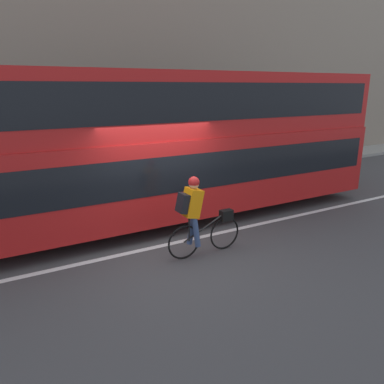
% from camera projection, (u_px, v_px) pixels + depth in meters
% --- Properties ---
extents(ground_plane, '(80.00, 80.00, 0.00)m').
position_uv_depth(ground_plane, '(163.00, 244.00, 8.00)').
color(ground_plane, '#424244').
extents(road_center_line, '(50.00, 0.14, 0.01)m').
position_uv_depth(road_center_line, '(165.00, 245.00, 7.93)').
color(road_center_line, silver).
rests_on(road_center_line, ground_plane).
extents(sidewalk_curb, '(60.00, 1.81, 0.13)m').
position_uv_depth(sidewalk_curb, '(94.00, 185.00, 12.50)').
color(sidewalk_curb, gray).
rests_on(sidewalk_curb, ground_plane).
extents(building_facade, '(60.00, 0.30, 9.33)m').
position_uv_depth(building_facade, '(76.00, 41.00, 12.14)').
color(building_facade, gray).
rests_on(building_facade, ground_plane).
extents(bus, '(10.31, 2.51, 3.57)m').
position_uv_depth(bus, '(186.00, 139.00, 9.26)').
color(bus, black).
rests_on(bus, ground_plane).
extents(cyclist_on_bike, '(1.64, 0.32, 1.62)m').
position_uv_depth(cyclist_on_bike, '(197.00, 214.00, 7.21)').
color(cyclist_on_bike, black).
rests_on(cyclist_on_bike, ground_plane).
extents(trash_bin, '(0.45, 0.45, 0.92)m').
position_uv_depth(trash_bin, '(163.00, 163.00, 13.46)').
color(trash_bin, '#515156').
rests_on(trash_bin, sidewalk_curb).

